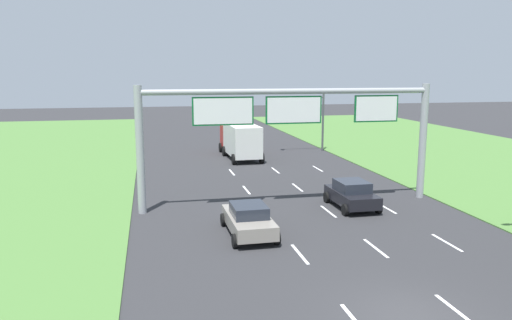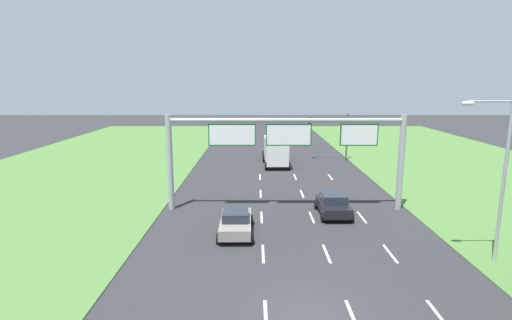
{
  "view_description": "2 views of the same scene",
  "coord_description": "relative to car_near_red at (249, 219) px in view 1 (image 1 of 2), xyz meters",
  "views": [
    {
      "loc": [
        -7.81,
        -13.46,
        7.69
      ],
      "look_at": [
        -2.27,
        12.54,
        2.98
      ],
      "focal_mm": 35.0,
      "sensor_mm": 36.0,
      "label": 1
    },
    {
      "loc": [
        -2.14,
        -14.53,
        9.27
      ],
      "look_at": [
        -2.06,
        12.44,
        3.99
      ],
      "focal_mm": 28.0,
      "sensor_mm": 36.0,
      "label": 2
    }
  ],
  "objects": [
    {
      "name": "car_near_red",
      "position": [
        0.0,
        0.0,
        0.0
      ],
      "size": [
        2.19,
        4.41,
        1.51
      ],
      "rotation": [
        0.0,
        0.0,
        0.01
      ],
      "color": "gray",
      "rests_on": "ground_plane"
    },
    {
      "name": "sign_gantry",
      "position": [
        3.45,
        4.86,
        4.2
      ],
      "size": [
        17.24,
        0.44,
        7.0
      ],
      "color": "#9EA0A5",
      "rests_on": "ground_plane"
    },
    {
      "name": "traffic_light_mast",
      "position": [
        10.17,
        23.7,
        3.1
      ],
      "size": [
        4.76,
        0.49,
        5.6
      ],
      "color": "#47494F",
      "rests_on": "ground_plane"
    },
    {
      "name": "lane_dashes_inner_right",
      "position": [
        5.14,
        -5.98,
        -0.76
      ],
      "size": [
        0.14,
        44.4,
        0.01
      ],
      "color": "white",
      "rests_on": "ground_plane"
    },
    {
      "name": "box_truck",
      "position": [
        3.44,
        21.4,
        0.93
      ],
      "size": [
        2.87,
        8.04,
        3.11
      ],
      "rotation": [
        0.0,
        0.0,
        0.03
      ],
      "color": "#B21E19",
      "rests_on": "ground_plane"
    },
    {
      "name": "ground_plane",
      "position": [
        3.39,
        -8.98,
        -0.76
      ],
      "size": [
        200.0,
        200.0,
        0.0
      ],
      "primitive_type": "plane",
      "color": "#2D2D30"
    },
    {
      "name": "car_lead_silver",
      "position": [
        6.71,
        3.49,
        0.04
      ],
      "size": [
        2.2,
        3.95,
        1.57
      ],
      "rotation": [
        0.0,
        0.0,
        0.01
      ],
      "color": "black",
      "rests_on": "ground_plane"
    },
    {
      "name": "lane_dashes_slip",
      "position": [
        8.64,
        -5.98,
        -0.76
      ],
      "size": [
        0.14,
        44.4,
        0.01
      ],
      "color": "white",
      "rests_on": "ground_plane"
    },
    {
      "name": "lane_dashes_inner_left",
      "position": [
        1.64,
        -5.98,
        -0.76
      ],
      "size": [
        0.14,
        44.4,
        0.01
      ],
      "color": "white",
      "rests_on": "ground_plane"
    }
  ]
}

